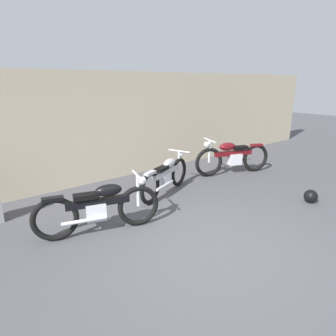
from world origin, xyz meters
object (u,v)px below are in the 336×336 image
Objects in this scene: motorcycle_silver at (166,176)px; motorcycle_black at (100,207)px; helmet at (311,196)px; motorcycle_maroon at (232,157)px.

motorcycle_silver is 2.02m from motorcycle_black.
helmet is 4.22m from motorcycle_black.
motorcycle_black is (-4.18, -0.73, -0.03)m from motorcycle_maroon.
motorcycle_silver is at bearing 20.71° from motorcycle_maroon.
motorcycle_silver is 0.91× the size of motorcycle_black.
helmet is 0.15× the size of motorcycle_silver.
motorcycle_black is (-3.91, 1.55, 0.31)m from helmet.
motorcycle_black is at bearing 177.85° from motorcycle_silver.
motorcycle_silver is (-2.01, 2.24, 0.28)m from helmet.
motorcycle_maroon is at bearing -21.02° from motorcycle_silver.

